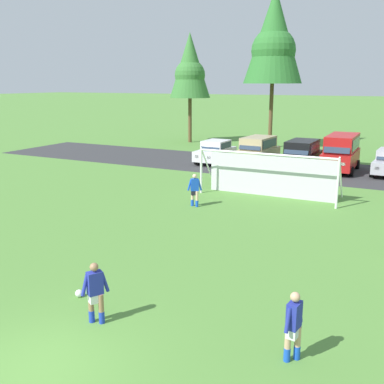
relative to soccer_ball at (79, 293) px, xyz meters
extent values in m
plane|color=#518438|center=(1.48, 11.97, -0.11)|extent=(400.00, 400.00, 0.00)
cube|color=#333335|center=(1.48, 22.43, -0.11)|extent=(52.00, 8.40, 0.01)
sphere|color=white|center=(0.00, 0.00, 0.00)|extent=(0.22, 0.22, 0.22)
sphere|color=black|center=(0.00, 0.00, 0.00)|extent=(0.08, 0.08, 0.08)
sphere|color=red|center=(0.06, 0.00, 0.00)|extent=(0.07, 0.07, 0.07)
cylinder|color=white|center=(4.90, 13.10, 1.11)|extent=(0.12, 0.12, 2.44)
cylinder|color=white|center=(-2.42, 12.99, 1.11)|extent=(0.12, 0.12, 2.44)
cylinder|color=white|center=(1.24, 13.05, 2.33)|extent=(7.32, 0.23, 0.12)
cylinder|color=white|center=(4.88, 14.00, 1.23)|extent=(0.11, 1.94, 2.46)
cylinder|color=white|center=(-2.44, 13.89, 1.23)|extent=(0.11, 1.94, 2.46)
cube|color=silver|center=(1.22, 14.05, 0.99)|extent=(6.95, 0.14, 2.20)
cylinder|color=beige|center=(-1.33, 10.29, 0.29)|extent=(0.14, 0.14, 0.80)
cylinder|color=beige|center=(-1.62, 10.34, 0.29)|extent=(0.14, 0.14, 0.80)
cylinder|color=blue|center=(-1.33, 10.29, 0.05)|extent=(0.15, 0.15, 0.32)
cylinder|color=blue|center=(-1.62, 10.34, 0.05)|extent=(0.15, 0.15, 0.32)
cube|color=black|center=(-1.47, 10.31, 0.61)|extent=(0.40, 0.38, 0.28)
cube|color=blue|center=(-1.47, 10.31, 0.99)|extent=(0.45, 0.42, 0.60)
sphere|color=beige|center=(-1.47, 10.31, 1.42)|extent=(0.22, 0.22, 0.22)
cylinder|color=blue|center=(-1.25, 10.43, 0.97)|extent=(0.24, 0.21, 0.55)
cylinder|color=blue|center=(-1.70, 10.20, 0.97)|extent=(0.24, 0.21, 0.55)
cylinder|color=tan|center=(6.18, -0.30, 0.29)|extent=(0.14, 0.14, 0.80)
cylinder|color=tan|center=(6.36, -0.12, 0.29)|extent=(0.14, 0.14, 0.80)
cylinder|color=blue|center=(6.18, -0.30, 0.05)|extent=(0.15, 0.15, 0.32)
cylinder|color=blue|center=(6.36, -0.12, 0.05)|extent=(0.15, 0.15, 0.32)
cube|color=silver|center=(6.27, -0.21, 0.61)|extent=(0.26, 0.36, 0.28)
cube|color=#232D99|center=(6.27, -0.21, 0.99)|extent=(0.28, 0.41, 0.60)
sphere|color=tan|center=(6.27, -0.21, 1.42)|extent=(0.22, 0.22, 0.22)
cylinder|color=#232D99|center=(6.20, -0.46, 0.97)|extent=(0.12, 0.24, 0.55)
cylinder|color=#232D99|center=(6.34, 0.03, 0.97)|extent=(0.12, 0.24, 0.55)
cylinder|color=#936B4C|center=(1.24, -0.94, 0.29)|extent=(0.14, 0.14, 0.80)
cylinder|color=#936B4C|center=(1.50, -0.87, 0.29)|extent=(0.14, 0.14, 0.80)
cylinder|color=#1E38B7|center=(1.24, -0.94, 0.05)|extent=(0.15, 0.15, 0.32)
cylinder|color=#1E38B7|center=(1.50, -0.87, 0.05)|extent=(0.15, 0.15, 0.32)
cube|color=silver|center=(1.37, -0.90, 0.61)|extent=(0.36, 0.40, 0.28)
cube|color=#232D99|center=(1.37, -0.90, 0.99)|extent=(0.40, 0.45, 0.60)
sphere|color=#936B4C|center=(1.37, -0.90, 1.42)|extent=(0.22, 0.22, 0.22)
cylinder|color=#232D99|center=(1.21, -1.10, 0.97)|extent=(0.20, 0.24, 0.55)
cylinder|color=#232D99|center=(1.53, -0.71, 0.97)|extent=(0.20, 0.24, 0.55)
cube|color=silver|center=(-5.72, 22.20, 0.59)|extent=(1.87, 4.23, 0.76)
cube|color=silver|center=(-5.72, 22.35, 1.29)|extent=(1.69, 2.13, 0.64)
cube|color=#28384C|center=(-5.74, 21.38, 1.27)|extent=(1.54, 0.34, 0.55)
cube|color=#28384C|center=(-4.88, 22.34, 1.29)|extent=(0.07, 1.79, 0.45)
cube|color=white|center=(-5.26, 20.13, 0.64)|extent=(0.28, 0.08, 0.20)
cube|color=white|center=(-6.25, 20.15, 0.64)|extent=(0.28, 0.08, 0.20)
cube|color=#B21414|center=(-5.19, 24.25, 0.64)|extent=(0.28, 0.08, 0.20)
cube|color=#B21414|center=(-6.18, 24.27, 0.64)|extent=(0.28, 0.08, 0.20)
cylinder|color=black|center=(-4.84, 20.88, 0.21)|extent=(0.25, 0.64, 0.64)
cylinder|color=black|center=(-6.64, 20.91, 0.21)|extent=(0.25, 0.64, 0.64)
cylinder|color=black|center=(-4.80, 23.49, 0.21)|extent=(0.25, 0.64, 0.64)
cylinder|color=black|center=(-6.60, 23.52, 0.21)|extent=(0.25, 0.64, 0.64)
cube|color=tan|center=(-2.38, 22.24, 0.71)|extent=(2.20, 4.72, 1.00)
cube|color=tan|center=(-2.37, 22.44, 1.63)|extent=(1.94, 3.11, 0.84)
cube|color=#28384C|center=(-2.47, 21.02, 1.61)|extent=(1.64, 0.48, 0.71)
cube|color=#28384C|center=(-1.49, 22.38, 1.63)|extent=(0.21, 2.55, 0.59)
cube|color=white|center=(-2.01, 19.95, 0.76)|extent=(0.28, 0.10, 0.20)
cube|color=white|center=(-3.06, 20.02, 0.76)|extent=(0.28, 0.10, 0.20)
cube|color=#B21414|center=(-1.71, 24.46, 0.76)|extent=(0.28, 0.10, 0.20)
cube|color=#B21414|center=(-2.76, 24.53, 0.76)|extent=(0.28, 0.10, 0.20)
cylinder|color=black|center=(-1.53, 20.76, 0.21)|extent=(0.28, 0.65, 0.64)
cylinder|color=black|center=(-3.43, 20.88, 0.21)|extent=(0.28, 0.65, 0.64)
cylinder|color=black|center=(-1.34, 23.60, 0.21)|extent=(0.28, 0.65, 0.64)
cylinder|color=black|center=(-3.24, 23.73, 0.21)|extent=(0.28, 0.65, 0.64)
cube|color=black|center=(0.99, 21.64, 0.71)|extent=(1.98, 4.63, 1.00)
cube|color=black|center=(1.00, 21.84, 1.63)|extent=(1.80, 3.03, 0.84)
cube|color=#28384C|center=(0.97, 20.42, 1.61)|extent=(1.62, 0.41, 0.71)
cube|color=#28384C|center=(1.88, 21.82, 1.63)|extent=(0.09, 2.55, 0.59)
cube|color=white|center=(1.47, 19.37, 0.76)|extent=(0.28, 0.09, 0.20)
cube|color=white|center=(0.43, 19.39, 0.76)|extent=(0.28, 0.09, 0.20)
cube|color=#B21414|center=(1.56, 23.89, 0.76)|extent=(0.28, 0.09, 0.20)
cube|color=#B21414|center=(0.51, 23.90, 0.76)|extent=(0.28, 0.09, 0.20)
cylinder|color=black|center=(1.92, 20.19, 0.21)|extent=(0.25, 0.64, 0.64)
cylinder|color=black|center=(0.02, 20.23, 0.21)|extent=(0.25, 0.64, 0.64)
cylinder|color=black|center=(1.97, 23.04, 0.21)|extent=(0.25, 0.64, 0.64)
cylinder|color=black|center=(0.07, 23.08, 0.21)|extent=(0.25, 0.64, 0.64)
cube|color=red|center=(3.39, 23.11, 0.76)|extent=(1.99, 4.81, 1.10)
cube|color=red|center=(3.39, 23.31, 1.86)|extent=(1.83, 4.11, 1.10)
cube|color=#28384C|center=(3.40, 21.34, 1.84)|extent=(1.67, 0.47, 0.91)
cube|color=#28384C|center=(4.30, 23.32, 1.86)|extent=(0.06, 3.49, 0.77)
cube|color=white|center=(3.94, 20.76, 0.81)|extent=(0.28, 0.08, 0.20)
cube|color=white|center=(2.86, 20.75, 0.81)|extent=(0.28, 0.08, 0.20)
cube|color=#B21414|center=(3.92, 25.48, 0.81)|extent=(0.28, 0.08, 0.20)
cube|color=#B21414|center=(2.84, 25.47, 0.81)|extent=(0.28, 0.08, 0.20)
cylinder|color=black|center=(4.38, 21.63, 0.21)|extent=(0.24, 0.64, 0.64)
cylinder|color=black|center=(2.42, 21.62, 0.21)|extent=(0.24, 0.64, 0.64)
cylinder|color=black|center=(4.36, 24.61, 0.21)|extent=(0.24, 0.64, 0.64)
cylinder|color=black|center=(2.40, 24.60, 0.21)|extent=(0.24, 0.64, 0.64)
cube|color=white|center=(5.97, 21.13, 0.64)|extent=(0.28, 0.10, 0.20)
cylinder|color=black|center=(5.61, 21.91, 0.21)|extent=(0.28, 0.65, 0.64)
cylinder|color=black|center=(5.76, 24.51, 0.21)|extent=(0.28, 0.65, 0.64)
cylinder|color=brown|center=(-13.15, 32.37, 2.15)|extent=(0.36, 0.36, 4.52)
cone|color=#387533|center=(-13.15, 32.37, 7.57)|extent=(4.07, 4.07, 6.33)
sphere|color=#387533|center=(-13.15, 32.37, 6.63)|extent=(3.05, 3.05, 3.05)
cylinder|color=brown|center=(-4.60, 32.30, 2.85)|extent=(0.36, 0.36, 5.93)
cone|color=#2D702D|center=(-4.60, 32.30, 9.97)|extent=(5.34, 5.34, 8.30)
sphere|color=#2D702D|center=(-4.60, 32.30, 8.72)|extent=(4.00, 4.00, 4.00)
camera|label=1|loc=(8.37, -9.18, 5.91)|focal=42.39mm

